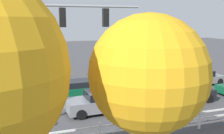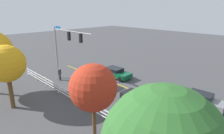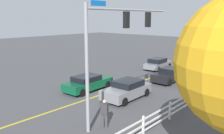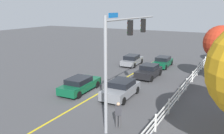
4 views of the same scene
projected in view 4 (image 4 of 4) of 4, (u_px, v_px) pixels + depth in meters
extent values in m
plane|color=#444447|center=(99.00, 93.00, 21.60)|extent=(120.00, 120.00, 0.00)
cube|color=gold|center=(120.00, 81.00, 25.01)|extent=(28.00, 0.16, 0.01)
cylinder|color=gray|center=(106.00, 78.00, 13.94)|extent=(0.20, 0.20, 6.99)
cylinder|color=gray|center=(133.00, 18.00, 16.42)|extent=(7.62, 0.12, 0.12)
cube|color=#0C59B2|center=(113.00, 15.00, 13.86)|extent=(1.10, 0.03, 0.28)
cube|color=black|center=(130.00, 28.00, 16.13)|extent=(0.32, 0.28, 1.00)
sphere|color=red|center=(128.00, 23.00, 16.12)|extent=(0.17, 0.17, 0.17)
sphere|color=orange|center=(128.00, 28.00, 16.20)|extent=(0.17, 0.17, 0.17)
sphere|color=#148C19|center=(128.00, 33.00, 16.28)|extent=(0.17, 0.17, 0.17)
cube|color=black|center=(143.00, 26.00, 18.14)|extent=(0.32, 0.28, 1.00)
sphere|color=red|center=(142.00, 21.00, 18.14)|extent=(0.17, 0.17, 0.17)
sphere|color=orange|center=(141.00, 25.00, 18.21)|extent=(0.17, 0.17, 0.17)
sphere|color=#148C19|center=(141.00, 30.00, 18.29)|extent=(0.17, 0.17, 0.17)
cube|color=#0C4C2D|center=(80.00, 86.00, 21.91)|extent=(4.69, 2.02, 0.67)
cube|color=black|center=(79.00, 80.00, 21.58)|extent=(2.31, 1.73, 0.46)
cylinder|color=black|center=(82.00, 82.00, 23.70)|extent=(0.65, 0.25, 0.64)
cylinder|color=black|center=(97.00, 84.00, 22.98)|extent=(0.65, 0.25, 0.64)
cylinder|color=black|center=(62.00, 92.00, 20.95)|extent=(0.65, 0.25, 0.64)
cylinder|color=black|center=(79.00, 95.00, 20.24)|extent=(0.65, 0.25, 0.64)
cube|color=#0C4C2D|center=(162.00, 63.00, 31.04)|extent=(4.15, 1.83, 0.59)
cube|color=black|center=(163.00, 58.00, 31.09)|extent=(2.07, 1.61, 0.47)
cylinder|color=black|center=(166.00, 67.00, 29.52)|extent=(0.64, 0.23, 0.64)
cylinder|color=black|center=(153.00, 66.00, 30.24)|extent=(0.64, 0.23, 0.64)
cylinder|color=black|center=(171.00, 63.00, 31.93)|extent=(0.64, 0.23, 0.64)
cylinder|color=black|center=(159.00, 62.00, 32.66)|extent=(0.64, 0.23, 0.64)
cube|color=slate|center=(132.00, 61.00, 31.99)|extent=(4.25, 1.94, 0.62)
cube|color=black|center=(132.00, 57.00, 31.67)|extent=(2.25, 1.66, 0.52)
cylinder|color=black|center=(130.00, 60.00, 33.62)|extent=(0.65, 0.25, 0.64)
cylinder|color=black|center=(141.00, 61.00, 32.94)|extent=(0.65, 0.25, 0.64)
cylinder|color=black|center=(122.00, 64.00, 31.13)|extent=(0.65, 0.25, 0.64)
cylinder|color=black|center=(134.00, 65.00, 30.46)|extent=(0.65, 0.25, 0.64)
cube|color=black|center=(149.00, 72.00, 26.31)|extent=(3.99, 1.83, 0.70)
cube|color=black|center=(149.00, 67.00, 26.33)|extent=(1.92, 1.63, 0.47)
cylinder|color=black|center=(151.00, 79.00, 24.83)|extent=(0.64, 0.23, 0.64)
cylinder|color=black|center=(136.00, 76.00, 25.62)|extent=(0.64, 0.23, 0.64)
cylinder|color=black|center=(160.00, 73.00, 27.11)|extent=(0.64, 0.23, 0.64)
cylinder|color=black|center=(146.00, 71.00, 27.90)|extent=(0.64, 0.23, 0.64)
cube|color=slate|center=(121.00, 90.00, 20.50)|extent=(4.33, 2.01, 0.73)
cube|color=black|center=(122.00, 83.00, 20.54)|extent=(2.18, 1.77, 0.48)
cylinder|color=black|center=(123.00, 101.00, 18.91)|extent=(0.65, 0.24, 0.64)
cylinder|color=black|center=(103.00, 97.00, 19.71)|extent=(0.65, 0.24, 0.64)
cylinder|color=black|center=(137.00, 90.00, 21.43)|extent=(0.65, 0.24, 0.64)
cylinder|color=black|center=(119.00, 87.00, 22.22)|extent=(0.65, 0.24, 0.64)
cylinder|color=#3F3F42|center=(120.00, 121.00, 15.33)|extent=(0.16, 0.16, 0.85)
cylinder|color=#3F3F42|center=(117.00, 121.00, 15.34)|extent=(0.16, 0.16, 0.85)
cube|color=#333338|center=(118.00, 110.00, 15.16)|extent=(0.41, 0.47, 0.62)
sphere|color=tan|center=(118.00, 104.00, 15.06)|extent=(0.22, 0.22, 0.22)
cube|color=white|center=(205.00, 61.00, 32.03)|extent=(0.10, 0.10, 1.15)
cube|color=white|center=(202.00, 65.00, 29.57)|extent=(0.10, 0.10, 1.15)
cube|color=white|center=(198.00, 70.00, 27.10)|extent=(0.10, 0.10, 1.15)
cube|color=white|center=(193.00, 77.00, 24.64)|extent=(0.10, 0.10, 1.15)
cube|color=white|center=(186.00, 84.00, 22.18)|extent=(0.10, 0.10, 1.15)
cube|color=white|center=(179.00, 94.00, 19.71)|extent=(0.10, 0.10, 1.15)
cube|color=white|center=(169.00, 106.00, 17.25)|extent=(0.10, 0.10, 1.15)
cube|color=white|center=(156.00, 123.00, 14.79)|extent=(0.10, 0.10, 1.15)
cube|color=white|center=(183.00, 85.00, 20.86)|extent=(26.00, 0.06, 0.09)
cube|color=white|center=(183.00, 89.00, 20.94)|extent=(26.00, 0.06, 0.09)
cube|color=white|center=(183.00, 92.00, 21.02)|extent=(26.00, 0.06, 0.09)
cylinder|color=brown|center=(218.00, 70.00, 23.86)|extent=(0.29, 0.29, 2.89)
sphere|color=#B22D19|center=(221.00, 43.00, 23.21)|extent=(3.30, 3.30, 3.30)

